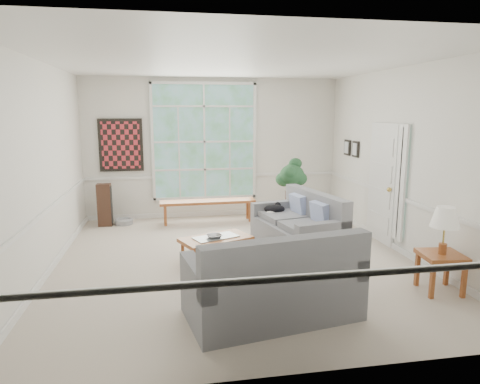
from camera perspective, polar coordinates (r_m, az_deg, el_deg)
name	(u,v)px	position (r m, az deg, el deg)	size (l,w,h in m)	color
floor	(236,261)	(6.78, -0.55, -9.14)	(5.50, 6.00, 0.01)	beige
ceiling	(236,61)	(6.41, -0.60, 17.01)	(5.50, 6.00, 0.02)	white
wall_back	(214,148)	(9.38, -3.55, 5.83)	(5.50, 0.02, 3.00)	white
wall_front	(295,210)	(3.54, 7.29, -2.40)	(5.50, 0.02, 3.00)	white
wall_left	(41,169)	(6.57, -24.99, 2.74)	(0.02, 6.00, 3.00)	white
wall_right	(404,162)	(7.38, 21.05, 3.80)	(0.02, 6.00, 3.00)	white
window_back	(204,142)	(9.31, -4.76, 6.70)	(2.30, 0.08, 2.40)	white
entry_door	(382,183)	(7.94, 18.38, 1.13)	(0.08, 0.90, 2.10)	white
door_sidelight	(401,183)	(7.38, 20.72, 1.08)	(0.08, 0.26, 1.90)	white
wall_art	(121,145)	(9.31, -15.60, 6.04)	(0.90, 0.06, 1.10)	maroon
wall_frame_near	(355,149)	(8.90, 15.09, 5.54)	(0.04, 0.26, 0.32)	black
wall_frame_far	(347,148)	(9.26, 14.05, 5.78)	(0.04, 0.26, 0.32)	black
loveseat_right	(297,222)	(7.22, 7.58, -3.95)	(0.92, 1.77, 0.96)	slate
loveseat_front	(272,273)	(4.90, 4.29, -10.67)	(1.89, 0.98, 1.02)	slate
coffee_table	(216,250)	(6.66, -3.23, -7.68)	(1.05, 0.57, 0.39)	#984F25
pewter_bowl	(214,236)	(6.56, -3.44, -5.87)	(0.28, 0.28, 0.07)	#96959B
window_bench	(208,211)	(8.99, -4.32, -2.59)	(1.98, 0.39, 0.46)	#984F25
end_table	(288,215)	(8.62, 6.40, -3.05)	(0.51, 0.51, 0.51)	#984F25
houseplant	(292,180)	(8.51, 6.93, 1.58)	(0.52, 0.52, 0.90)	#1F4828
side_table	(440,272)	(6.15, 25.11, -9.69)	(0.51, 0.51, 0.52)	#984F25
table_lamp	(444,231)	(5.97, 25.57, -4.67)	(0.35, 0.35, 0.61)	white
pet_bed	(124,221)	(9.17, -15.22, -3.80)	(0.39, 0.39, 0.12)	gray
floor_speaker	(105,205)	(9.07, -17.61, -1.65)	(0.27, 0.21, 0.86)	#3B2419
cat	(274,209)	(7.69, 4.62, -2.23)	(0.38, 0.27, 0.18)	black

